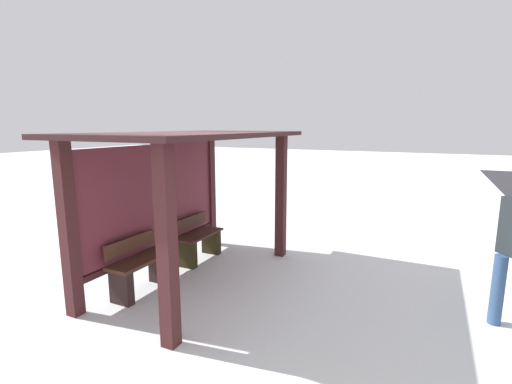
# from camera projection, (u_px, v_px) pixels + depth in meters

# --- Properties ---
(ground_plane) EXTENTS (60.00, 60.00, 0.00)m
(ground_plane) POSITION_uv_depth(u_px,v_px,m) (197.00, 279.00, 5.48)
(ground_plane) COLOR white
(bus_shelter) EXTENTS (3.54, 1.98, 2.18)m
(bus_shelter) POSITION_uv_depth(u_px,v_px,m) (179.00, 174.00, 5.31)
(bus_shelter) COLOR #431D1F
(bus_shelter) RESTS_ON ground
(bench_left_inside) EXTENTS (0.93, 0.38, 0.77)m
(bench_left_inside) POSITION_uv_depth(u_px,v_px,m) (140.00, 268.00, 5.00)
(bench_left_inside) COLOR #47281B
(bench_left_inside) RESTS_ON ground
(bench_center_inside) EXTENTS (0.93, 0.40, 0.75)m
(bench_center_inside) POSITION_uv_depth(u_px,v_px,m) (198.00, 241.00, 6.22)
(bench_center_inside) COLOR #432720
(bench_center_inside) RESTS_ON ground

